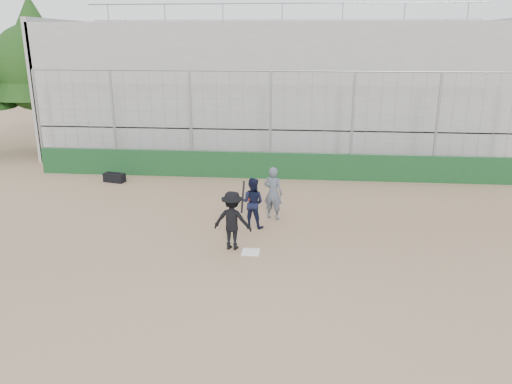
# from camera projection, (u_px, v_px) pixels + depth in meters

# --- Properties ---
(ground) EXTENTS (90.00, 90.00, 0.00)m
(ground) POSITION_uv_depth(u_px,v_px,m) (251.00, 252.00, 12.43)
(ground) COLOR brown
(ground) RESTS_ON ground
(home_plate) EXTENTS (0.44, 0.44, 0.02)m
(home_plate) POSITION_uv_depth(u_px,v_px,m) (251.00, 252.00, 12.43)
(home_plate) COLOR white
(home_plate) RESTS_ON ground
(backstop) EXTENTS (18.10, 0.25, 4.04)m
(backstop) POSITION_uv_depth(u_px,v_px,m) (270.00, 154.00, 18.81)
(backstop) COLOR #113718
(backstop) RESTS_ON ground
(bleachers) EXTENTS (20.25, 6.70, 6.98)m
(bleachers) POSITION_uv_depth(u_px,v_px,m) (278.00, 88.00, 22.94)
(bleachers) COLOR gray
(bleachers) RESTS_ON ground
(tree_left) EXTENTS (4.48, 4.48, 7.00)m
(tree_left) POSITION_uv_depth(u_px,v_px,m) (35.00, 55.00, 22.61)
(tree_left) COLOR #372314
(tree_left) RESTS_ON ground
(batter_at_plate) EXTENTS (1.05, 0.78, 1.69)m
(batter_at_plate) POSITION_uv_depth(u_px,v_px,m) (232.00, 220.00, 12.46)
(batter_at_plate) COLOR black
(batter_at_plate) RESTS_ON ground
(catcher_crouched) EXTENTS (0.84, 0.75, 1.00)m
(catcher_crouched) POSITION_uv_depth(u_px,v_px,m) (252.00, 210.00, 13.98)
(catcher_crouched) COLOR black
(catcher_crouched) RESTS_ON ground
(umpire) EXTENTS (0.67, 0.55, 1.42)m
(umpire) POSITION_uv_depth(u_px,v_px,m) (273.00, 196.00, 14.57)
(umpire) COLOR #49515D
(umpire) RESTS_ON ground
(equipment_bag) EXTENTS (0.85, 0.52, 0.38)m
(equipment_bag) POSITION_uv_depth(u_px,v_px,m) (114.00, 178.00, 18.52)
(equipment_bag) COLOR black
(equipment_bag) RESTS_ON ground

